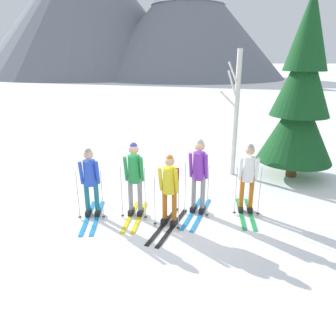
{
  "coord_description": "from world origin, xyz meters",
  "views": [
    {
      "loc": [
        -0.18,
        -6.72,
        3.53
      ],
      "look_at": [
        0.11,
        0.53,
        1.05
      ],
      "focal_mm": 34.62,
      "sensor_mm": 36.0,
      "label": 1
    }
  ],
  "objects_px": {
    "skier_in_green": "(135,175)",
    "skier_in_yellow": "(170,187)",
    "skier_in_blue": "(90,181)",
    "skier_in_white": "(248,176)",
    "pine_tree_near": "(301,97)",
    "birch_tree_tall": "(235,113)",
    "skier_in_purple": "(199,173)"
  },
  "relations": [
    {
      "from": "skier_in_blue",
      "to": "skier_in_yellow",
      "type": "xyz_separation_m",
      "value": [
        1.78,
        -0.48,
        0.01
      ]
    },
    {
      "from": "pine_tree_near",
      "to": "birch_tree_tall",
      "type": "height_order",
      "value": "pine_tree_near"
    },
    {
      "from": "skier_in_green",
      "to": "birch_tree_tall",
      "type": "bearing_deg",
      "value": 43.03
    },
    {
      "from": "skier_in_blue",
      "to": "skier_in_white",
      "type": "distance_m",
      "value": 3.62
    },
    {
      "from": "skier_in_green",
      "to": "pine_tree_near",
      "type": "height_order",
      "value": "pine_tree_near"
    },
    {
      "from": "skier_in_white",
      "to": "skier_in_blue",
      "type": "bearing_deg",
      "value": -179.24
    },
    {
      "from": "skier_in_blue",
      "to": "pine_tree_near",
      "type": "relative_size",
      "value": 0.32
    },
    {
      "from": "skier_in_green",
      "to": "pine_tree_near",
      "type": "bearing_deg",
      "value": 27.62
    },
    {
      "from": "skier_in_purple",
      "to": "pine_tree_near",
      "type": "relative_size",
      "value": 0.34
    },
    {
      "from": "skier_in_green",
      "to": "birch_tree_tall",
      "type": "xyz_separation_m",
      "value": [
        2.89,
        2.7,
        0.96
      ]
    },
    {
      "from": "pine_tree_near",
      "to": "skier_in_green",
      "type": "bearing_deg",
      "value": -152.38
    },
    {
      "from": "skier_in_green",
      "to": "skier_in_yellow",
      "type": "distance_m",
      "value": 0.92
    },
    {
      "from": "skier_in_green",
      "to": "skier_in_white",
      "type": "bearing_deg",
      "value": 0.84
    },
    {
      "from": "skier_in_white",
      "to": "pine_tree_near",
      "type": "xyz_separation_m",
      "value": [
        2.1,
        2.43,
        1.53
      ]
    },
    {
      "from": "skier_in_yellow",
      "to": "skier_in_white",
      "type": "height_order",
      "value": "skier_in_white"
    },
    {
      "from": "skier_in_green",
      "to": "skier_in_yellow",
      "type": "bearing_deg",
      "value": -32.17
    },
    {
      "from": "skier_in_purple",
      "to": "skier_in_white",
      "type": "xyz_separation_m",
      "value": [
        1.15,
        -0.03,
        -0.08
      ]
    },
    {
      "from": "skier_in_blue",
      "to": "skier_in_purple",
      "type": "distance_m",
      "value": 2.48
    },
    {
      "from": "skier_in_purple",
      "to": "birch_tree_tall",
      "type": "xyz_separation_m",
      "value": [
        1.42,
        2.63,
        0.96
      ]
    },
    {
      "from": "skier_in_yellow",
      "to": "birch_tree_tall",
      "type": "height_order",
      "value": "birch_tree_tall"
    },
    {
      "from": "skier_in_blue",
      "to": "skier_in_yellow",
      "type": "bearing_deg",
      "value": -15.05
    },
    {
      "from": "skier_in_purple",
      "to": "skier_in_white",
      "type": "relative_size",
      "value": 1.07
    },
    {
      "from": "skier_in_white",
      "to": "pine_tree_near",
      "type": "relative_size",
      "value": 0.32
    },
    {
      "from": "skier_in_purple",
      "to": "birch_tree_tall",
      "type": "distance_m",
      "value": 3.14
    },
    {
      "from": "skier_in_blue",
      "to": "skier_in_green",
      "type": "distance_m",
      "value": 1.01
    },
    {
      "from": "skier_in_purple",
      "to": "birch_tree_tall",
      "type": "bearing_deg",
      "value": 61.63
    },
    {
      "from": "skier_in_blue",
      "to": "skier_in_yellow",
      "type": "distance_m",
      "value": 1.84
    },
    {
      "from": "birch_tree_tall",
      "to": "skier_in_white",
      "type": "bearing_deg",
      "value": -95.89
    },
    {
      "from": "skier_in_yellow",
      "to": "skier_in_purple",
      "type": "relative_size",
      "value": 0.98
    },
    {
      "from": "skier_in_blue",
      "to": "birch_tree_tall",
      "type": "bearing_deg",
      "value": 34.81
    },
    {
      "from": "skier_in_white",
      "to": "birch_tree_tall",
      "type": "relative_size",
      "value": 0.45
    },
    {
      "from": "skier_in_yellow",
      "to": "skier_in_purple",
      "type": "distance_m",
      "value": 0.9
    }
  ]
}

